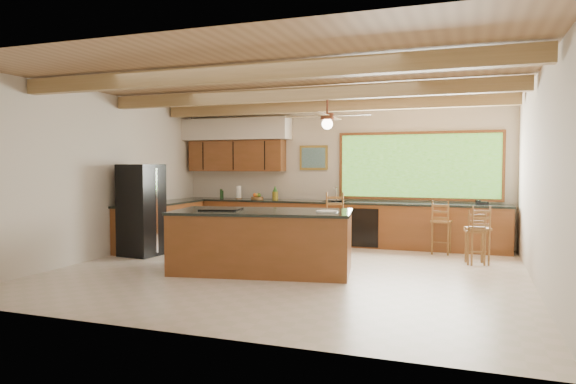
% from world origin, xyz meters
% --- Properties ---
extents(ground, '(7.20, 7.20, 0.00)m').
position_xyz_m(ground, '(0.00, 0.00, 0.00)').
color(ground, beige).
rests_on(ground, ground).
extents(room_shell, '(7.27, 6.54, 3.02)m').
position_xyz_m(room_shell, '(-0.17, 0.65, 2.21)').
color(room_shell, beige).
rests_on(room_shell, ground).
extents(counter_run, '(7.12, 3.10, 1.24)m').
position_xyz_m(counter_run, '(-0.82, 2.52, 0.46)').
color(counter_run, brown).
rests_on(counter_run, ground).
extents(island, '(2.97, 1.77, 0.99)m').
position_xyz_m(island, '(-0.37, -0.19, 0.49)').
color(island, brown).
rests_on(island, ground).
extents(refrigerator, '(0.73, 0.71, 1.70)m').
position_xyz_m(refrigerator, '(-3.05, 0.40, 0.85)').
color(refrigerator, black).
rests_on(refrigerator, ground).
extents(bar_stool_a, '(0.52, 0.52, 1.15)m').
position_xyz_m(bar_stool_a, '(0.12, 2.39, 0.68)').
color(bar_stool_a, brown).
rests_on(bar_stool_a, ground).
extents(bar_stool_b, '(0.40, 0.40, 1.03)m').
position_xyz_m(bar_stool_b, '(2.22, 2.40, 0.61)').
color(bar_stool_b, brown).
rests_on(bar_stool_b, ground).
extents(bar_stool_c, '(0.38, 0.38, 0.94)m').
position_xyz_m(bar_stool_c, '(2.82, 1.55, 0.55)').
color(bar_stool_c, brown).
rests_on(bar_stool_c, ground).
extents(bar_stool_d, '(0.46, 0.46, 1.01)m').
position_xyz_m(bar_stool_d, '(2.85, 1.55, 0.60)').
color(bar_stool_d, brown).
rests_on(bar_stool_d, ground).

